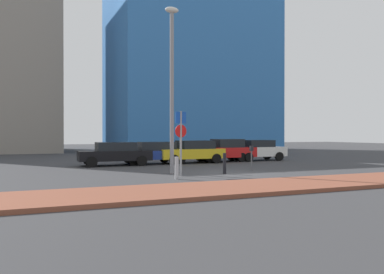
{
  "coord_description": "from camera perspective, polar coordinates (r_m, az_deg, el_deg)",
  "views": [
    {
      "loc": [
        -9.45,
        -17.65,
        1.98
      ],
      "look_at": [
        -0.96,
        2.25,
        1.8
      ],
      "focal_mm": 37.19,
      "sensor_mm": 36.0,
      "label": 1
    }
  ],
  "objects": [
    {
      "name": "building_colorful_midrise",
      "position": [
        49.05,
        -0.49,
        13.44
      ],
      "size": [
        18.18,
        13.23,
        25.98
      ],
      "primitive_type": "cube",
      "color": "#3372BF",
      "rests_on": "ground"
    },
    {
      "name": "parking_meter",
      "position": [
        21.6,
        8.53,
        -2.49
      ],
      "size": [
        0.18,
        0.14,
        1.33
      ],
      "color": "#4C4C51",
      "rests_on": "ground"
    },
    {
      "name": "ground_plane",
      "position": [
        20.12,
        5.06,
        -5.18
      ],
      "size": [
        120.0,
        120.0,
        0.0
      ],
      "primitive_type": "plane",
      "color": "#38383A"
    },
    {
      "name": "traffic_bollard_near",
      "position": [
        17.34,
        -2.22,
        -4.46
      ],
      "size": [
        0.18,
        0.18,
        0.98
      ],
      "primitive_type": "cylinder",
      "color": "#B7B7BC",
      "rests_on": "ground"
    },
    {
      "name": "street_lamp",
      "position": [
        19.97,
        -2.91,
        8.53
      ],
      "size": [
        0.7,
        0.36,
        8.27
      ],
      "color": "gray",
      "rests_on": "ground"
    },
    {
      "name": "parking_sign_post",
      "position": [
        18.55,
        -1.61,
        0.27
      ],
      "size": [
        0.6,
        0.13,
        3.03
      ],
      "color": "gray",
      "rests_on": "ground"
    },
    {
      "name": "sidewalk_brick",
      "position": [
        15.56,
        14.61,
        -6.59
      ],
      "size": [
        40.0,
        3.32,
        0.14
      ],
      "primitive_type": "cube",
      "color": "brown",
      "rests_on": "ground"
    },
    {
      "name": "parked_car_blue",
      "position": [
        26.14,
        -5.35,
        -2.22
      ],
      "size": [
        4.62,
        2.13,
        1.45
      ],
      "color": "#1E389E",
      "rests_on": "ground"
    },
    {
      "name": "parked_car_yellow",
      "position": [
        26.85,
        -0.08,
        -2.06
      ],
      "size": [
        4.5,
        2.09,
        1.52
      ],
      "color": "gold",
      "rests_on": "ground"
    },
    {
      "name": "parked_car_red",
      "position": [
        28.38,
        4.74,
        -1.9
      ],
      "size": [
        4.39,
        1.99,
        1.6
      ],
      "color": "red",
      "rests_on": "ground"
    },
    {
      "name": "parked_car_white",
      "position": [
        29.66,
        9.12,
        -1.85
      ],
      "size": [
        4.58,
        2.05,
        1.52
      ],
      "color": "white",
      "rests_on": "ground"
    },
    {
      "name": "parked_car_black",
      "position": [
        25.14,
        -10.98,
        -2.3
      ],
      "size": [
        4.47,
        2.11,
        1.45
      ],
      "color": "black",
      "rests_on": "ground"
    },
    {
      "name": "traffic_bollard_mid",
      "position": [
        19.64,
        4.69,
        -3.81
      ],
      "size": [
        0.16,
        0.16,
        1.03
      ],
      "primitive_type": "cylinder",
      "color": "black",
      "rests_on": "ground"
    }
  ]
}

